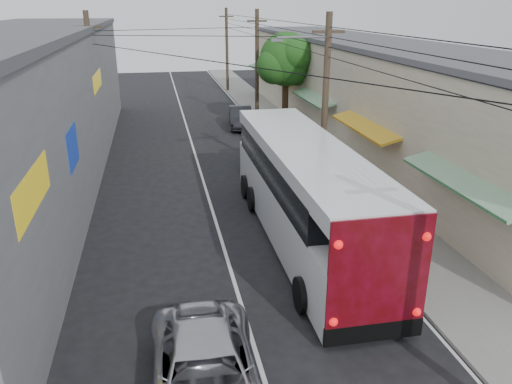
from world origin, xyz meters
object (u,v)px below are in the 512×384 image
coach_bus (304,191)px  pedestrian_near (334,180)px  parked_car_far (241,117)px  pedestrian_far (308,149)px  jeepney (206,377)px  parked_car_mid (263,129)px  parked_suv (279,161)px

coach_bus → pedestrian_near: coach_bus is taller
coach_bus → parked_car_far: coach_bus is taller
pedestrian_far → coach_bus: bearing=78.5°
jeepney → pedestrian_far: 18.04m
coach_bus → parked_car_mid: (1.60, 14.67, -1.17)m
jeepney → pedestrian_near: 12.83m
coach_bus → pedestrian_near: (2.40, 3.32, -0.89)m
coach_bus → parked_car_far: size_ratio=2.90×
parked_suv → pedestrian_far: 2.85m
jeepney → parked_suv: size_ratio=0.83×
jeepney → pedestrian_near: (6.80, 10.88, 0.30)m
parked_car_mid → pedestrian_far: pedestrian_far is taller
parked_suv → pedestrian_near: pedestrian_near is taller
pedestrian_far → pedestrian_near: bearing=91.3°
parked_car_mid → pedestrian_near: 11.38m
pedestrian_near → pedestrian_far: 5.63m
parked_car_far → pedestrian_near: (1.60, -15.12, 0.30)m
parked_suv → parked_car_far: (0.00, 11.41, -0.18)m
jeepney → pedestrian_far: pedestrian_far is taller
parked_suv → pedestrian_near: size_ratio=3.47×
parked_car_far → pedestrian_far: size_ratio=2.94×
jeepney → parked_car_mid: size_ratio=1.20×
coach_bus → parked_suv: 7.15m
parked_suv → parked_car_mid: 7.68m
pedestrian_far → parked_car_mid: bearing=-70.4°
coach_bus → parked_car_mid: 14.80m
coach_bus → parked_car_mid: bearing=84.0°
coach_bus → jeepney: bearing=-120.0°
pedestrian_near → jeepney: bearing=48.8°
parked_car_mid → coach_bus: bearing=-100.6°
jeepney → pedestrian_far: (7.33, 16.49, 0.15)m
parked_car_far → pedestrian_far: (2.13, -9.51, 0.14)m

